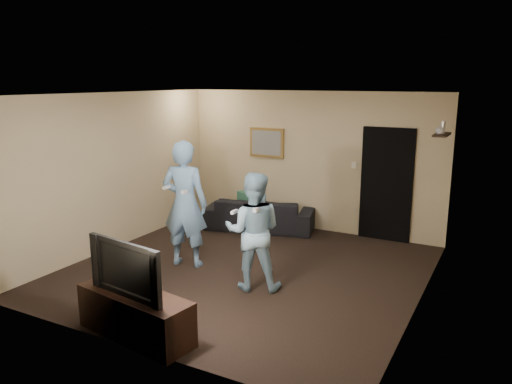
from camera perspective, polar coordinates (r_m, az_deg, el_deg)
The scene contains 19 objects.
ground at distance 7.58m, azimuth -1.18°, elevation -8.95°, with size 5.00×5.00×0.00m, color black.
ceiling at distance 7.04m, azimuth -1.28°, elevation 11.11°, with size 5.00×5.00×0.04m, color silver.
wall_back at distance 9.42m, azimuth 6.21°, elevation 3.51°, with size 5.00×0.04×2.60m, color tan.
wall_front at distance 5.23m, azimuth -14.73°, elevation -4.37°, with size 5.00×0.04×2.60m, color tan.
wall_left at distance 8.67m, azimuth -15.82°, elevation 2.30°, with size 0.04×5.00×2.60m, color tan.
wall_right at distance 6.39m, azimuth 18.75°, elevation -1.52°, with size 0.04×5.00×2.60m, color tan.
sofa at distance 9.51m, azimuth 0.44°, elevation -2.50°, with size 2.04×0.80×0.60m, color black.
throw_pillow at distance 9.60m, azimuth -1.12°, elevation -1.24°, with size 0.41×0.13×0.41m, color #1B5342.
painting_frame at distance 9.72m, azimuth 1.25°, elevation 5.66°, with size 0.72×0.05×0.57m, color olive.
painting_canvas at distance 9.70m, azimuth 1.18°, elevation 5.64°, with size 0.62×0.01×0.47m, color slate.
doorway at distance 9.02m, azimuth 14.67°, elevation 0.82°, with size 0.90×0.06×2.00m, color black.
light_switch at distance 9.12m, azimuth 11.12°, elevation 3.04°, with size 0.08×0.02×0.12m, color silver.
wall_shelf at distance 8.05m, azimuth 20.47°, elevation 6.17°, with size 0.20×0.60×0.03m, color black.
shelf_vase at distance 7.88m, azimuth 20.36°, elevation 6.72°, with size 0.15×0.15×0.15m, color #A7A6AB.
shelf_figurine at distance 8.12m, azimuth 20.60°, elevation 6.95°, with size 0.06×0.06×0.18m, color silver.
tv_console at distance 5.85m, azimuth -13.61°, elevation -13.50°, with size 1.44×0.46×0.52m, color black.
television at distance 5.62m, azimuth -13.92°, elevation -8.27°, with size 1.09×0.14×0.63m, color black.
wii_player_left at distance 7.60m, azimuth -8.13°, elevation -1.35°, with size 0.79×0.60×1.93m.
wii_player_right at distance 6.72m, azimuth -0.32°, elevation -4.51°, with size 0.95×0.85×1.61m.
Camera 1 is at (3.43, -6.14, 2.80)m, focal length 35.00 mm.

